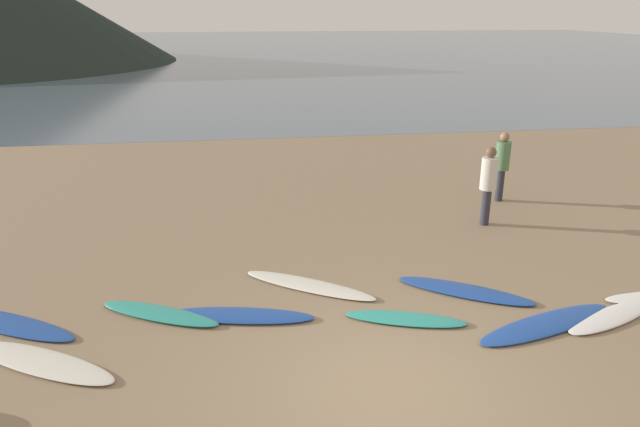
# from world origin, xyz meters

# --- Properties ---
(ground_plane) EXTENTS (120.00, 120.00, 0.20)m
(ground_plane) POSITION_xyz_m (0.00, 10.00, -0.10)
(ground_plane) COLOR #8C7559
(ground_plane) RESTS_ON ground
(ocean_water) EXTENTS (140.00, 100.00, 0.01)m
(ocean_water) POSITION_xyz_m (0.00, 65.51, 0.00)
(ocean_water) COLOR slate
(ocean_water) RESTS_ON ground
(surfboard_0) EXTENTS (2.58, 1.78, 0.07)m
(surfboard_0) POSITION_xyz_m (-5.51, 2.43, 0.03)
(surfboard_0) COLOR #1E479E
(surfboard_0) RESTS_ON ground
(surfboard_1) EXTENTS (2.42, 1.75, 0.07)m
(surfboard_1) POSITION_xyz_m (-4.64, 1.23, 0.04)
(surfboard_1) COLOR silver
(surfboard_1) RESTS_ON ground
(surfboard_2) EXTENTS (2.10, 1.42, 0.09)m
(surfboard_2) POSITION_xyz_m (-3.17, 2.37, 0.05)
(surfboard_2) COLOR teal
(surfboard_2) RESTS_ON ground
(surfboard_3) EXTENTS (2.45, 1.01, 0.08)m
(surfboard_3) POSITION_xyz_m (-1.89, 2.13, 0.04)
(surfboard_3) COLOR #1E479E
(surfboard_3) RESTS_ON ground
(surfboard_4) EXTENTS (2.39, 1.84, 0.07)m
(surfboard_4) POSITION_xyz_m (-0.66, 3.04, 0.04)
(surfboard_4) COLOR silver
(surfboard_4) RESTS_ON ground
(surfboard_5) EXTENTS (1.96, 1.03, 0.08)m
(surfboard_5) POSITION_xyz_m (0.70, 1.64, 0.04)
(surfboard_5) COLOR teal
(surfboard_5) RESTS_ON ground
(surfboard_6) EXTENTS (2.28, 1.77, 0.08)m
(surfboard_6) POSITION_xyz_m (2.00, 2.43, 0.04)
(surfboard_6) COLOR #1E479E
(surfboard_6) RESTS_ON ground
(surfboard_7) EXTENTS (2.70, 1.36, 0.07)m
(surfboard_7) POSITION_xyz_m (2.84, 1.16, 0.03)
(surfboard_7) COLOR #1E479E
(surfboard_7) RESTS_ON ground
(surfboard_8) EXTENTS (2.04, 1.20, 0.07)m
(surfboard_8) POSITION_xyz_m (3.97, 1.22, 0.03)
(surfboard_8) COLOR white
(surfboard_8) RESTS_ON ground
(person_0) EXTENTS (0.36, 0.36, 1.81)m
(person_0) POSITION_xyz_m (3.72, 5.59, 1.06)
(person_0) COLOR #2D2D38
(person_0) RESTS_ON ground
(person_1) EXTENTS (0.36, 0.36, 1.77)m
(person_1) POSITION_xyz_m (4.79, 7.19, 1.04)
(person_1) COLOR #2D2D38
(person_1) RESTS_ON ground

